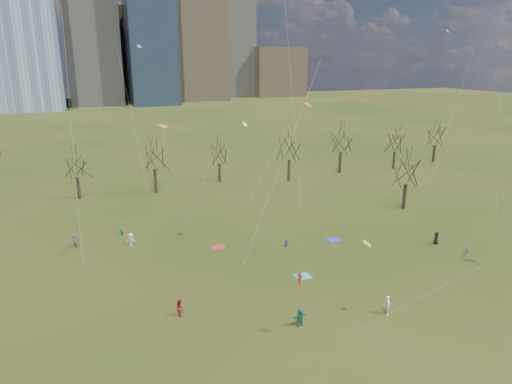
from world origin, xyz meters
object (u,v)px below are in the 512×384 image
object	(u,v)px
blanket_crimson	(218,247)
blanket_navy	(334,240)
person_1	(388,305)
person_2	(180,307)
blanket_teal	(303,276)
person_4	(300,278)

from	to	relation	value
blanket_crimson	blanket_navy	bearing A→B (deg)	-11.94
person_1	person_2	distance (m)	18.11
person_1	person_2	size ratio (longest dim) A/B	1.15
blanket_crimson	person_1	bearing A→B (deg)	-64.02
person_2	person_1	bearing A→B (deg)	-116.71
blanket_teal	blanket_crimson	distance (m)	11.96
blanket_crimson	person_1	xyz separation A→B (m)	(9.53, -19.56, 0.87)
person_4	person_1	bearing A→B (deg)	175.23
person_1	blanket_teal	bearing A→B (deg)	50.01
blanket_crimson	person_2	size ratio (longest dim) A/B	1.04
blanket_navy	person_2	xyz separation A→B (m)	(-21.40, -10.17, 0.75)
blanket_teal	person_2	xyz separation A→B (m)	(-13.34, -2.75, 0.75)
blanket_navy	person_1	xyz separation A→B (m)	(-4.47, -16.60, 0.87)
person_4	person_2	bearing A→B (deg)	59.93
blanket_crimson	person_2	xyz separation A→B (m)	(-7.40, -13.13, 0.75)
blanket_navy	person_2	bearing A→B (deg)	-154.58
blanket_teal	person_1	world-z (taller)	person_1
blanket_crimson	person_2	world-z (taller)	person_2
blanket_crimson	person_4	xyz separation A→B (m)	(4.87, -11.86, 0.71)
blanket_navy	person_1	world-z (taller)	person_1
blanket_teal	person_4	size ratio (longest dim) A/B	1.11
blanket_teal	blanket_crimson	bearing A→B (deg)	119.83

